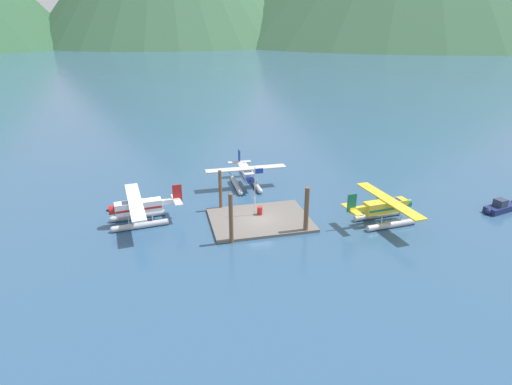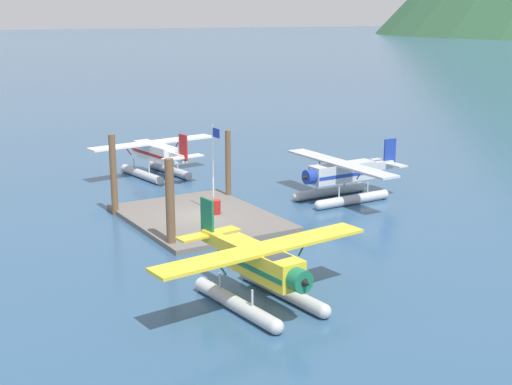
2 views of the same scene
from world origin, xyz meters
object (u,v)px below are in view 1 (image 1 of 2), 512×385
(flagpole, at_px, (256,185))
(seaplane_white_port_fwd, at_px, (138,210))
(seaplane_silver_bow_centre, at_px, (246,176))
(seaplane_yellow_stbd_aft, at_px, (385,209))
(fuel_drum, at_px, (260,211))
(boat_navy_open_se, at_px, (500,207))

(flagpole, height_order, seaplane_white_port_fwd, flagpole)
(flagpole, relative_size, seaplane_silver_bow_centre, 0.53)
(seaplane_silver_bow_centre, distance_m, seaplane_yellow_stbd_aft, 18.45)
(fuel_drum, xyz_separation_m, seaplane_yellow_stbd_aft, (12.60, -4.52, 0.84))
(seaplane_white_port_fwd, bearing_deg, flagpole, -6.29)
(seaplane_white_port_fwd, relative_size, boat_navy_open_se, 2.18)
(fuel_drum, relative_size, boat_navy_open_se, 0.18)
(boat_navy_open_se, bearing_deg, seaplane_silver_bow_centre, 151.61)
(seaplane_white_port_fwd, bearing_deg, boat_navy_open_se, -9.19)
(flagpole, bearing_deg, seaplane_silver_bow_centre, 84.79)
(seaplane_silver_bow_centre, xyz_separation_m, boat_navy_open_se, (26.47, -14.30, -1.09))
(flagpole, height_order, boat_navy_open_se, flagpole)
(flagpole, distance_m, boat_navy_open_se, 27.97)
(seaplane_silver_bow_centre, bearing_deg, fuel_drum, -92.75)
(flagpole, distance_m, seaplane_white_port_fwd, 12.73)
(flagpole, xyz_separation_m, fuel_drum, (0.39, -0.12, -3.00))
(seaplane_yellow_stbd_aft, bearing_deg, flagpole, 160.33)
(seaplane_silver_bow_centre, distance_m, seaplane_white_port_fwd, 15.46)
(fuel_drum, bearing_deg, seaplane_yellow_stbd_aft, -19.76)
(fuel_drum, distance_m, seaplane_silver_bow_centre, 9.41)
(seaplane_yellow_stbd_aft, bearing_deg, seaplane_silver_bow_centre, 131.17)
(fuel_drum, xyz_separation_m, seaplane_white_port_fwd, (-12.86, 1.49, 0.84))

